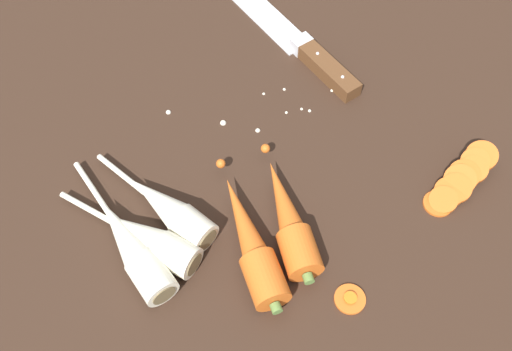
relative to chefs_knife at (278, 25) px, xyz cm
name	(u,v)px	position (x,y,z in cm)	size (l,w,h in cm)	color
ground_plane	(252,178)	(-10.94, -24.37, -2.65)	(120.00, 90.00, 4.00)	#332116
chefs_knife	(278,25)	(0.00, 0.00, 0.00)	(14.79, 33.83, 4.18)	silver
whole_carrot	(251,242)	(-14.06, -35.42, 1.45)	(5.19, 20.98, 4.20)	#D6601E
whole_carrot_second	(289,220)	(-8.97, -33.76, 1.45)	(4.39, 19.42, 4.20)	#D6601E
parsnip_front	(132,247)	(-27.35, -32.26, 1.33)	(9.87, 21.56, 4.00)	silver
parsnip_mid_left	(148,239)	(-25.41, -31.78, 1.33)	(15.41, 15.65, 4.00)	silver
parsnip_mid_right	(169,210)	(-22.29, -28.58, 1.33)	(12.72, 17.21, 4.00)	silver
carrot_slice_stack	(461,180)	(13.54, -33.78, 0.69)	(11.26, 7.77, 4.16)	#D6601E
carrot_slice_stray_near	(350,298)	(-5.04, -44.26, -0.29)	(3.55, 3.55, 0.70)	#D6601E
mince_crumbs	(240,114)	(-10.06, -15.30, -0.32)	(23.83, 7.09, 0.85)	silver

